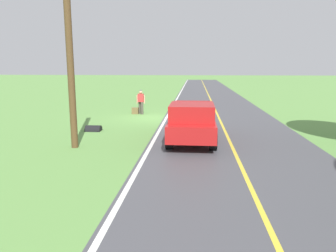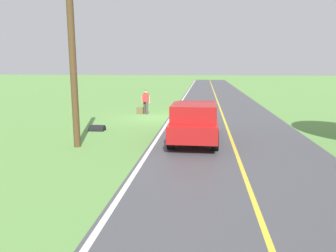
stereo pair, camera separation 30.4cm
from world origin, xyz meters
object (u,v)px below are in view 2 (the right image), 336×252
(hitchhiker_walking, at_px, (146,100))
(utility_pole_roadside, at_px, (72,48))
(pickup_truck_passing, at_px, (194,121))
(suitcase_carried, at_px, (140,111))

(hitchhiker_walking, height_order, utility_pole_roadside, utility_pole_roadside)
(hitchhiker_walking, height_order, pickup_truck_passing, pickup_truck_passing)
(suitcase_carried, distance_m, utility_pole_roadside, 10.36)
(suitcase_carried, bearing_deg, hitchhiker_walking, 100.86)
(suitcase_carried, relative_size, pickup_truck_passing, 0.09)
(suitcase_carried, relative_size, utility_pole_roadside, 0.06)
(hitchhiker_walking, bearing_deg, suitcase_carried, 7.86)
(utility_pole_roadside, bearing_deg, pickup_truck_passing, -162.86)
(hitchhiker_walking, distance_m, suitcase_carried, 0.86)
(hitchhiker_walking, relative_size, pickup_truck_passing, 0.32)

